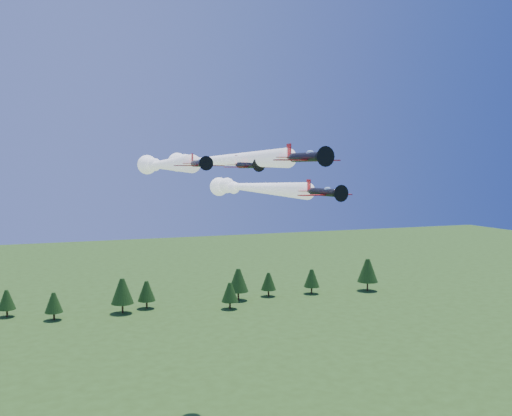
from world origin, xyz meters
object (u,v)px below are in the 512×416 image
object	(u,v)px
plane_left	(161,165)
plane_right	(249,187)
plane_slot	(247,165)
plane_lead	(214,161)

from	to	relation	value
plane_left	plane_right	distance (m)	16.07
plane_right	plane_slot	distance (m)	19.79
plane_right	plane_slot	bearing A→B (deg)	-116.15
plane_left	plane_right	bearing A→B (deg)	-5.36
plane_lead	plane_right	distance (m)	9.47
plane_left	plane_right	world-z (taller)	plane_left
plane_left	plane_slot	xyz separation A→B (m)	(8.60, -19.44, -0.15)
plane_left	plane_slot	size ratio (longest dim) A/B	5.43
plane_right	plane_left	bearing A→B (deg)	169.96
plane_left	plane_right	size ratio (longest dim) A/B	0.95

